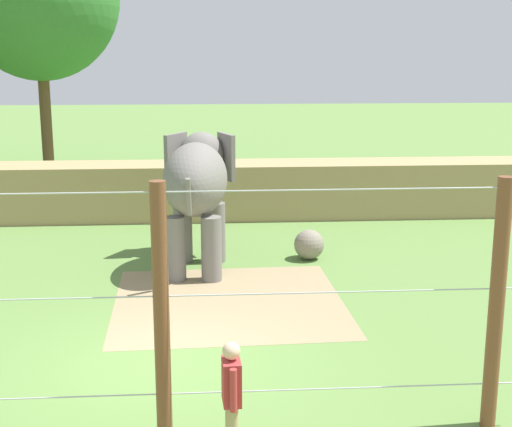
# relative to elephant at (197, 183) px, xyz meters

# --- Properties ---
(ground_plane) EXTENTS (120.00, 120.00, 0.00)m
(ground_plane) POSITION_rel_elephant_xyz_m (-0.55, -5.50, -2.05)
(ground_plane) COLOR #5B7F3D
(dirt_patch) EXTENTS (4.86, 4.81, 0.01)m
(dirt_patch) POSITION_rel_elephant_xyz_m (0.65, -2.58, -2.05)
(dirt_patch) COLOR #937F5B
(dirt_patch) RESTS_ON ground
(embankment_wall) EXTENTS (36.00, 1.80, 1.69)m
(embankment_wall) POSITION_rel_elephant_xyz_m (-0.55, 5.35, -1.20)
(embankment_wall) COLOR tan
(embankment_wall) RESTS_ON ground
(elephant) EXTENTS (1.82, 4.18, 3.10)m
(elephant) POSITION_rel_elephant_xyz_m (0.00, 0.00, 0.00)
(elephant) COLOR slate
(elephant) RESTS_ON ground
(enrichment_ball) EXTENTS (0.75, 0.75, 0.75)m
(enrichment_ball) POSITION_rel_elephant_xyz_m (2.76, 0.44, -1.68)
(enrichment_ball) COLOR gray
(enrichment_ball) RESTS_ON ground
(cable_fence) EXTENTS (10.25, 0.21, 3.51)m
(cable_fence) POSITION_rel_elephant_xyz_m (-0.49, -7.88, -0.29)
(cable_fence) COLOR brown
(cable_fence) RESTS_ON ground
(zookeeper) EXTENTS (0.24, 0.58, 1.67)m
(zookeeper) POSITION_rel_elephant_xyz_m (0.50, -8.66, -1.13)
(zookeeper) COLOR tan
(zookeeper) RESTS_ON ground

